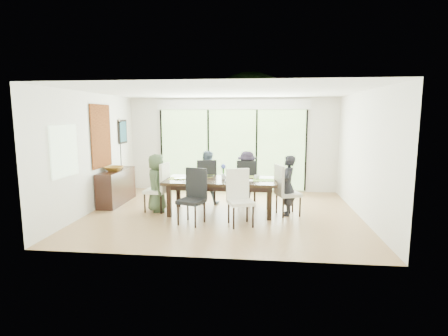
# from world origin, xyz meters

# --- Properties ---
(floor) EXTENTS (6.00, 5.00, 0.01)m
(floor) POSITION_xyz_m (0.00, 0.00, -0.01)
(floor) COLOR brown
(floor) RESTS_ON ground
(ceiling) EXTENTS (6.00, 5.00, 0.01)m
(ceiling) POSITION_xyz_m (0.00, 0.00, 2.71)
(ceiling) COLOR white
(ceiling) RESTS_ON wall_back
(wall_back) EXTENTS (6.00, 0.02, 2.70)m
(wall_back) POSITION_xyz_m (0.00, 2.51, 1.35)
(wall_back) COLOR silver
(wall_back) RESTS_ON floor
(wall_front) EXTENTS (6.00, 0.02, 2.70)m
(wall_front) POSITION_xyz_m (0.00, -2.51, 1.35)
(wall_front) COLOR silver
(wall_front) RESTS_ON floor
(wall_left) EXTENTS (0.02, 5.00, 2.70)m
(wall_left) POSITION_xyz_m (-3.01, 0.00, 1.35)
(wall_left) COLOR beige
(wall_left) RESTS_ON floor
(wall_right) EXTENTS (0.02, 5.00, 2.70)m
(wall_right) POSITION_xyz_m (3.01, 0.00, 1.35)
(wall_right) COLOR silver
(wall_right) RESTS_ON floor
(glass_doors) EXTENTS (4.20, 0.02, 2.30)m
(glass_doors) POSITION_xyz_m (0.00, 2.47, 1.20)
(glass_doors) COLOR #598C3F
(glass_doors) RESTS_ON wall_back
(blinds_header) EXTENTS (4.40, 0.06, 0.28)m
(blinds_header) POSITION_xyz_m (0.00, 2.46, 2.50)
(blinds_header) COLOR white
(blinds_header) RESTS_ON wall_back
(mullion_a) EXTENTS (0.05, 0.04, 2.30)m
(mullion_a) POSITION_xyz_m (-2.10, 2.46, 1.20)
(mullion_a) COLOR black
(mullion_a) RESTS_ON wall_back
(mullion_b) EXTENTS (0.05, 0.04, 2.30)m
(mullion_b) POSITION_xyz_m (-0.70, 2.46, 1.20)
(mullion_b) COLOR black
(mullion_b) RESTS_ON wall_back
(mullion_c) EXTENTS (0.05, 0.04, 2.30)m
(mullion_c) POSITION_xyz_m (0.70, 2.46, 1.20)
(mullion_c) COLOR black
(mullion_c) RESTS_ON wall_back
(mullion_d) EXTENTS (0.05, 0.04, 2.30)m
(mullion_d) POSITION_xyz_m (2.10, 2.46, 1.20)
(mullion_d) COLOR black
(mullion_d) RESTS_ON wall_back
(side_window) EXTENTS (0.02, 0.90, 1.00)m
(side_window) POSITION_xyz_m (-2.97, -1.20, 1.50)
(side_window) COLOR #8CAD7F
(side_window) RESTS_ON wall_left
(deck) EXTENTS (6.00, 1.80, 0.10)m
(deck) POSITION_xyz_m (0.00, 3.40, -0.05)
(deck) COLOR #513A23
(deck) RESTS_ON ground
(rail_top) EXTENTS (6.00, 0.08, 0.06)m
(rail_top) POSITION_xyz_m (0.00, 4.20, 0.55)
(rail_top) COLOR brown
(rail_top) RESTS_ON deck
(foliage_left) EXTENTS (3.20, 3.20, 3.20)m
(foliage_left) POSITION_xyz_m (-1.80, 5.20, 1.44)
(foliage_left) COLOR #14380F
(foliage_left) RESTS_ON ground
(foliage_mid) EXTENTS (4.00, 4.00, 4.00)m
(foliage_mid) POSITION_xyz_m (0.40, 5.80, 1.80)
(foliage_mid) COLOR #14380F
(foliage_mid) RESTS_ON ground
(foliage_right) EXTENTS (2.80, 2.80, 2.80)m
(foliage_right) POSITION_xyz_m (2.20, 5.00, 1.26)
(foliage_right) COLOR #14380F
(foliage_right) RESTS_ON ground
(foliage_far) EXTENTS (3.60, 3.60, 3.60)m
(foliage_far) POSITION_xyz_m (-0.60, 6.50, 1.62)
(foliage_far) COLOR #14380F
(foliage_far) RESTS_ON ground
(table_top) EXTENTS (2.47, 1.13, 0.06)m
(table_top) POSITION_xyz_m (-0.05, 0.04, 0.74)
(table_top) COLOR black
(table_top) RESTS_ON floor
(table_apron) EXTENTS (2.26, 0.93, 0.10)m
(table_apron) POSITION_xyz_m (-0.05, 0.04, 0.65)
(table_apron) COLOR black
(table_apron) RESTS_ON floor
(table_leg_fl) EXTENTS (0.09, 0.09, 0.71)m
(table_leg_fl) POSITION_xyz_m (-1.13, -0.39, 0.36)
(table_leg_fl) COLOR black
(table_leg_fl) RESTS_ON floor
(table_leg_fr) EXTENTS (0.09, 0.09, 0.71)m
(table_leg_fr) POSITION_xyz_m (1.03, -0.39, 0.36)
(table_leg_fr) COLOR black
(table_leg_fr) RESTS_ON floor
(table_leg_bl) EXTENTS (0.09, 0.09, 0.71)m
(table_leg_bl) POSITION_xyz_m (-1.13, 0.47, 0.36)
(table_leg_bl) COLOR black
(table_leg_bl) RESTS_ON floor
(table_leg_br) EXTENTS (0.09, 0.09, 0.71)m
(table_leg_br) POSITION_xyz_m (1.03, 0.47, 0.36)
(table_leg_br) COLOR black
(table_leg_br) RESTS_ON floor
(chair_left_end) EXTENTS (0.53, 0.53, 1.13)m
(chair_left_end) POSITION_xyz_m (-1.55, 0.04, 0.57)
(chair_left_end) COLOR white
(chair_left_end) RESTS_ON floor
(chair_right_end) EXTENTS (0.60, 0.60, 1.13)m
(chair_right_end) POSITION_xyz_m (1.45, 0.04, 0.57)
(chair_right_end) COLOR beige
(chair_right_end) RESTS_ON floor
(chair_far_left) EXTENTS (0.54, 0.54, 1.13)m
(chair_far_left) POSITION_xyz_m (-0.50, 0.89, 0.57)
(chair_far_left) COLOR black
(chair_far_left) RESTS_ON floor
(chair_far_right) EXTENTS (0.48, 0.48, 1.13)m
(chair_far_right) POSITION_xyz_m (0.50, 0.89, 0.57)
(chair_far_right) COLOR black
(chair_far_right) RESTS_ON floor
(chair_near_left) EXTENTS (0.60, 0.60, 1.13)m
(chair_near_left) POSITION_xyz_m (-0.55, -0.83, 0.57)
(chair_near_left) COLOR black
(chair_near_left) RESTS_ON floor
(chair_near_right) EXTENTS (0.61, 0.61, 1.13)m
(chair_near_right) POSITION_xyz_m (0.45, -0.83, 0.57)
(chair_near_right) COLOR white
(chair_near_right) RESTS_ON floor
(person_left_end) EXTENTS (0.53, 0.70, 1.33)m
(person_left_end) POSITION_xyz_m (-1.53, 0.04, 0.66)
(person_left_end) COLOR #425438
(person_left_end) RESTS_ON floor
(person_right_end) EXTENTS (0.48, 0.67, 1.33)m
(person_right_end) POSITION_xyz_m (1.43, 0.04, 0.66)
(person_right_end) COLOR black
(person_right_end) RESTS_ON floor
(person_far_left) EXTENTS (0.62, 0.40, 1.33)m
(person_far_left) POSITION_xyz_m (-0.50, 0.87, 0.66)
(person_far_left) COLOR slate
(person_far_left) RESTS_ON floor
(person_far_right) EXTENTS (0.70, 0.53, 1.33)m
(person_far_right) POSITION_xyz_m (0.50, 0.87, 0.66)
(person_far_right) COLOR #231C2B
(person_far_right) RESTS_ON floor
(placemat_left) EXTENTS (0.45, 0.33, 0.01)m
(placemat_left) POSITION_xyz_m (-1.00, 0.04, 0.78)
(placemat_left) COLOR #92A83C
(placemat_left) RESTS_ON table_top
(placemat_right) EXTENTS (0.45, 0.33, 0.01)m
(placemat_right) POSITION_xyz_m (0.90, 0.04, 0.78)
(placemat_right) COLOR #87C245
(placemat_right) RESTS_ON table_top
(placemat_far_l) EXTENTS (0.45, 0.33, 0.01)m
(placemat_far_l) POSITION_xyz_m (-0.50, 0.44, 0.78)
(placemat_far_l) COLOR #9CB842
(placemat_far_l) RESTS_ON table_top
(placemat_far_r) EXTENTS (0.45, 0.33, 0.01)m
(placemat_far_r) POSITION_xyz_m (0.50, 0.44, 0.78)
(placemat_far_r) COLOR #98AF3E
(placemat_far_r) RESTS_ON table_top
(placemat_paper) EXTENTS (0.45, 0.33, 0.01)m
(placemat_paper) POSITION_xyz_m (-0.60, -0.26, 0.78)
(placemat_paper) COLOR white
(placemat_paper) RESTS_ON table_top
(tablet_far_l) EXTENTS (0.27, 0.19, 0.01)m
(tablet_far_l) POSITION_xyz_m (-0.40, 0.39, 0.78)
(tablet_far_l) COLOR black
(tablet_far_l) RESTS_ON table_top
(tablet_far_r) EXTENTS (0.25, 0.17, 0.01)m
(tablet_far_r) POSITION_xyz_m (0.45, 0.39, 0.78)
(tablet_far_r) COLOR black
(tablet_far_r) RESTS_ON table_top
(papers) EXTENTS (0.31, 0.23, 0.00)m
(papers) POSITION_xyz_m (0.65, -0.01, 0.77)
(papers) COLOR white
(papers) RESTS_ON table_top
(platter_base) EXTENTS (0.27, 0.27, 0.02)m
(platter_base) POSITION_xyz_m (-0.60, -0.26, 0.79)
(platter_base) COLOR white
(platter_base) RESTS_ON table_top
(platter_snacks) EXTENTS (0.21, 0.21, 0.01)m
(platter_snacks) POSITION_xyz_m (-0.60, -0.26, 0.81)
(platter_snacks) COLOR orange
(platter_snacks) RESTS_ON table_top
(vase) EXTENTS (0.08, 0.08, 0.12)m
(vase) POSITION_xyz_m (0.00, 0.09, 0.83)
(vase) COLOR silver
(vase) RESTS_ON table_top
(hyacinth_stems) EXTENTS (0.04, 0.04, 0.16)m
(hyacinth_stems) POSITION_xyz_m (0.00, 0.09, 0.96)
(hyacinth_stems) COLOR #337226
(hyacinth_stems) RESTS_ON table_top
(hyacinth_blooms) EXTENTS (0.11, 0.11, 0.11)m
(hyacinth_blooms) POSITION_xyz_m (0.00, 0.09, 1.06)
(hyacinth_blooms) COLOR #5365D1
(hyacinth_blooms) RESTS_ON table_top
(laptop) EXTENTS (0.40, 0.33, 0.03)m
(laptop) POSITION_xyz_m (-0.90, -0.06, 0.79)
(laptop) COLOR silver
(laptop) RESTS_ON table_top
(cup_a) EXTENTS (0.18, 0.18, 0.10)m
(cup_a) POSITION_xyz_m (-0.75, 0.19, 0.82)
(cup_a) COLOR white
(cup_a) RESTS_ON table_top
(cup_b) EXTENTS (0.14, 0.14, 0.09)m
(cup_b) POSITION_xyz_m (0.10, -0.06, 0.82)
(cup_b) COLOR white
(cup_b) RESTS_ON table_top
(cup_c) EXTENTS (0.17, 0.17, 0.10)m
(cup_c) POSITION_xyz_m (0.75, 0.14, 0.82)
(cup_c) COLOR white
(cup_c) RESTS_ON table_top
(book) EXTENTS (0.18, 0.24, 0.02)m
(book) POSITION_xyz_m (0.20, 0.09, 0.78)
(book) COLOR white
(book) RESTS_ON table_top
(sideboard) EXTENTS (0.42, 1.49, 0.84)m
(sideboard) POSITION_xyz_m (-2.76, 0.66, 0.42)
(sideboard) COLOR black
(sideboard) RESTS_ON floor
(bowl) EXTENTS (0.44, 0.44, 0.11)m
(bowl) POSITION_xyz_m (-2.76, 0.56, 0.89)
(bowl) COLOR brown
(bowl) RESTS_ON sideboard
(candlestick_base) EXTENTS (0.09, 0.09, 0.04)m
(candlestick_base) POSITION_xyz_m (-2.76, 1.01, 0.86)
(candlestick_base) COLOR black
(candlestick_base) RESTS_ON sideboard
(candlestick_shaft) EXTENTS (0.02, 0.02, 1.17)m
(candlestick_shaft) POSITION_xyz_m (-2.76, 1.01, 1.45)
(candlestick_shaft) COLOR black
(candlestick_shaft) RESTS_ON sideboard
(candlestick_pan) EXTENTS (0.09, 0.09, 0.03)m
(candlestick_pan) POSITION_xyz_m (-2.76, 1.01, 2.03)
(candlestick_pan) COLOR black
(candlestick_pan) RESTS_ON sideboard
(candle) EXTENTS (0.03, 0.03, 0.09)m
(candle) POSITION_xyz_m (-2.76, 1.01, 2.08)
(candle) COLOR silver
(candle) RESTS_ON sideboard
(tapestry) EXTENTS (0.02, 1.00, 1.50)m
(tapestry) POSITION_xyz_m (-2.97, 0.40, 1.70)
(tapestry) COLOR #8F3E14
(tapestry) RESTS_ON wall_left
(art_frame) EXTENTS (0.03, 0.55, 0.65)m
(art_frame) POSITION_xyz_m (-2.97, 1.70, 1.75)
(art_frame) COLOR black
(art_frame) RESTS_ON wall_left
(art_canvas) EXTENTS (0.01, 0.45, 0.55)m
(art_canvas) POSITION_xyz_m (-2.95, 1.70, 1.75)
(art_canvas) COLOR #18414F
(art_canvas) RESTS_ON wall_left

